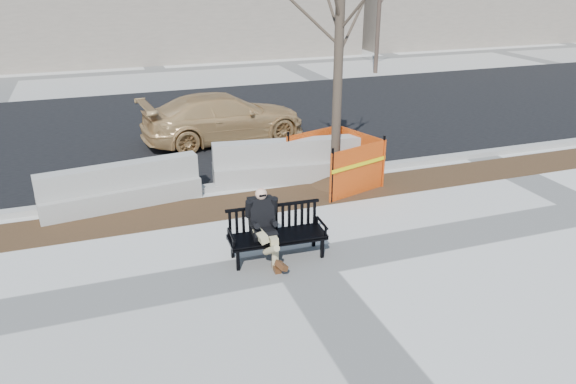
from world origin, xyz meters
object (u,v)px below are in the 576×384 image
Objects in this scene: sedan at (225,140)px; tree_fence at (334,184)px; seated_man at (264,258)px; jersey_barrier_left at (123,206)px; jersey_barrier_right at (289,180)px; bench at (277,257)px.

tree_fence is at bearing -165.44° from sedan.
seated_man is 3.62m from jersey_barrier_left.
seated_man is at bearing -63.72° from jersey_barrier_left.
tree_fence reaches higher than sedan.
jersey_barrier_right is at bearing -175.46° from sedan.
jersey_barrier_right reaches higher than jersey_barrier_left.
jersey_barrier_right is (1.36, 3.26, 0.00)m from bench.
seated_man reaches higher than jersey_barrier_left.
seated_man is (-0.22, 0.05, 0.00)m from bench.
sedan is at bearing 108.18° from jersey_barrier_right.
sedan is at bearing 110.44° from tree_fence.
jersey_barrier_left is (-2.99, -3.69, 0.00)m from sedan.
bench is at bearing -11.19° from seated_man.
jersey_barrier_right is (1.58, 3.21, 0.00)m from seated_man.
jersey_barrier_left is (-2.04, 2.99, 0.00)m from seated_man.
jersey_barrier_right is (0.64, -3.47, 0.00)m from sedan.
seated_man is 0.21× the size of tree_fence.
bench is at bearing -104.90° from jersey_barrier_right.
jersey_barrier_left is at bearing 129.34° from bench.
tree_fence is at bearing -12.42° from jersey_barrier_left.
sedan is (0.73, 6.73, 0.00)m from bench.
jersey_barrier_right is (3.62, 0.22, 0.00)m from jersey_barrier_left.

